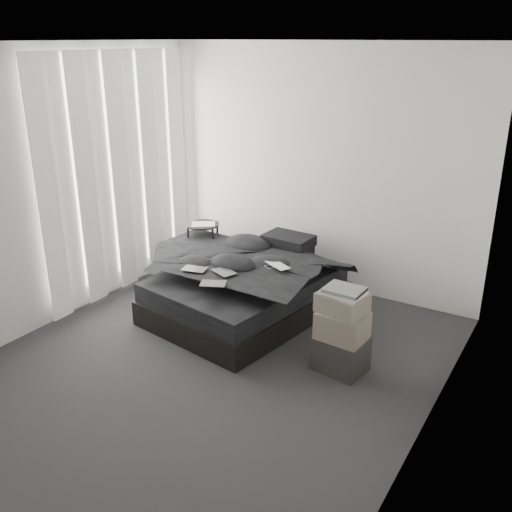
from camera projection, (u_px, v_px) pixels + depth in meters
The scene contains 24 objects.
floor at pixel (207, 367), 4.86m from camera, with size 3.60×4.20×0.01m, color #2B2B2D.
ceiling at pixel (196, 41), 3.92m from camera, with size 3.60×4.20×0.01m, color white.
wall_back at pixel (319, 170), 6.06m from camera, with size 3.60×0.01×2.60m, color silver.
wall_left at pixel (45, 191), 5.27m from camera, with size 0.01×4.20×2.60m, color silver.
wall_right at pixel (437, 267), 3.52m from camera, with size 0.01×4.20×2.60m, color silver.
window_left at pixel (116, 168), 5.96m from camera, with size 0.02×2.00×2.30m, color white.
curtain_left at pixel (120, 175), 5.96m from camera, with size 0.06×2.12×2.48m, color white.
bed at pixel (245, 302), 5.76m from camera, with size 1.35×1.79×0.24m, color black.
mattress at pixel (245, 283), 5.68m from camera, with size 1.30×1.73×0.19m, color black.
duvet at pixel (242, 266), 5.57m from camera, with size 1.32×1.53×0.21m, color black.
pillow_lower at pixel (285, 249), 6.14m from camera, with size 0.54×0.36×0.12m, color black.
pillow_upper at pixel (288, 240), 6.05m from camera, with size 0.50×0.35×0.11m, color black.
laptop at pixel (274, 260), 5.40m from camera, with size 0.29×0.18×0.02m, color silver.
comic_a at pixel (194, 263), 5.36m from camera, with size 0.23×0.15×0.01m, color black.
comic_b at pixel (224, 265), 5.29m from camera, with size 0.23×0.15×0.01m, color black.
comic_c at pixel (213, 276), 5.04m from camera, with size 0.23×0.15×0.01m, color black.
side_stand at pixel (204, 253), 6.48m from camera, with size 0.36×0.36×0.67m, color black.
papers at pixel (203, 224), 6.35m from camera, with size 0.26×0.19×0.01m, color white.
floor_books at pixel (174, 304), 5.83m from camera, with size 0.15×0.22×0.15m, color black.
box_lower at pixel (340, 353), 4.77m from camera, with size 0.41×0.32×0.30m, color black.
box_mid at pixel (342, 326), 4.66m from camera, with size 0.38×0.30×0.23m, color #6A5E54.
box_upper at pixel (342, 303), 4.61m from camera, with size 0.37×0.30×0.16m, color #6A5E54.
art_book_white at pixel (344, 292), 4.57m from camera, with size 0.31×0.25×0.03m, color silver.
art_book_snake at pixel (344, 290), 4.55m from camera, with size 0.30×0.24×0.03m, color silver.
Camera 1 is at (2.54, -3.36, 2.63)m, focal length 40.00 mm.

